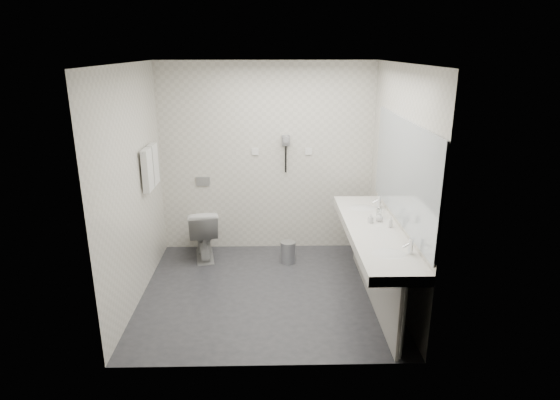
{
  "coord_description": "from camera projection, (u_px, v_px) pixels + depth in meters",
  "views": [
    {
      "loc": [
        0.04,
        -4.77,
        2.65
      ],
      "look_at": [
        0.15,
        0.15,
        1.05
      ],
      "focal_mm": 30.23,
      "sensor_mm": 36.0,
      "label": 1
    }
  ],
  "objects": [
    {
      "name": "vanity_post_far",
      "position": [
        359.0,
        233.0,
        6.06
      ],
      "size": [
        0.06,
        0.06,
        0.75
      ],
      "primitive_type": "cylinder",
      "color": "silver",
      "rests_on": "floor"
    },
    {
      "name": "vanity_counter",
      "position": [
        374.0,
        232.0,
        4.94
      ],
      "size": [
        0.55,
        2.2,
        0.1
      ],
      "primitive_type": "cube",
      "color": "silver",
      "rests_on": "floor"
    },
    {
      "name": "wall_right",
      "position": [
        398.0,
        186.0,
        5.0
      ],
      "size": [
        0.0,
        2.6,
        2.6
      ],
      "primitive_type": "plane",
      "rotation": [
        1.57,
        0.0,
        -1.57
      ],
      "color": "beige",
      "rests_on": "floor"
    },
    {
      "name": "faucet_far",
      "position": [
        379.0,
        202.0,
        5.52
      ],
      "size": [
        0.04,
        0.04,
        0.15
      ],
      "primitive_type": "cylinder",
      "color": "silver",
      "rests_on": "vanity_counter"
    },
    {
      "name": "wall_front",
      "position": [
        265.0,
        233.0,
        3.73
      ],
      "size": [
        2.8,
        0.0,
        2.8
      ],
      "primitive_type": "plane",
      "rotation": [
        -1.57,
        0.0,
        0.0
      ],
      "color": "beige",
      "rests_on": "floor"
    },
    {
      "name": "switch_plate_b",
      "position": [
        309.0,
        151.0,
        6.17
      ],
      "size": [
        0.09,
        0.02,
        0.09
      ],
      "primitive_type": "cube",
      "color": "white",
      "rests_on": "wall_back"
    },
    {
      "name": "mirror",
      "position": [
        403.0,
        172.0,
        4.74
      ],
      "size": [
        0.02,
        2.2,
        1.05
      ],
      "primitive_type": "cube",
      "color": "#B2BCC6",
      "rests_on": "wall_right"
    },
    {
      "name": "dryer_cord",
      "position": [
        286.0,
        159.0,
        6.16
      ],
      "size": [
        0.02,
        0.02,
        0.35
      ],
      "primitive_type": "cylinder",
      "color": "black",
      "rests_on": "dryer_cradle"
    },
    {
      "name": "basin_far",
      "position": [
        362.0,
        209.0,
        5.55
      ],
      "size": [
        0.4,
        0.31,
        0.05
      ],
      "primitive_type": "ellipsoid",
      "color": "white",
      "rests_on": "vanity_counter"
    },
    {
      "name": "vanity_post_near",
      "position": [
        402.0,
        323.0,
        4.08
      ],
      "size": [
        0.06,
        0.06,
        0.75
      ],
      "primitive_type": "cylinder",
      "color": "silver",
      "rests_on": "floor"
    },
    {
      "name": "toilet",
      "position": [
        203.0,
        233.0,
        6.15
      ],
      "size": [
        0.49,
        0.73,
        0.68
      ],
      "primitive_type": "imported",
      "rotation": [
        0.0,
        0.0,
        3.31
      ],
      "color": "white",
      "rests_on": "floor"
    },
    {
      "name": "soap_bottle_b",
      "position": [
        379.0,
        217.0,
        5.09
      ],
      "size": [
        0.11,
        0.11,
        0.1
      ],
      "primitive_type": "imported",
      "rotation": [
        0.0,
        0.0,
        -0.62
      ],
      "color": "beige",
      "rests_on": "vanity_counter"
    },
    {
      "name": "flush_plate",
      "position": [
        203.0,
        181.0,
        6.26
      ],
      "size": [
        0.18,
        0.02,
        0.12
      ],
      "primitive_type": "cube",
      "color": "#B2B5BA",
      "rests_on": "wall_back"
    },
    {
      "name": "bin_lid",
      "position": [
        288.0,
        242.0,
        6.01
      ],
      "size": [
        0.19,
        0.19,
        0.02
      ],
      "primitive_type": "cylinder",
      "color": "#B2B5BA",
      "rests_on": "pedal_bin"
    },
    {
      "name": "ceiling",
      "position": [
        265.0,
        63.0,
        4.58
      ],
      "size": [
        2.8,
        2.8,
        0.0
      ],
      "primitive_type": "plane",
      "rotation": [
        3.14,
        0.0,
        0.0
      ],
      "color": "silver",
      "rests_on": "wall_back"
    },
    {
      "name": "soap_bottle_a",
      "position": [
        371.0,
        218.0,
        5.05
      ],
      "size": [
        0.06,
        0.06,
        0.1
      ],
      "primitive_type": "imported",
      "rotation": [
        0.0,
        0.0,
        0.6
      ],
      "color": "beige",
      "rests_on": "vanity_counter"
    },
    {
      "name": "basin_near",
      "position": [
        389.0,
        255.0,
        4.31
      ],
      "size": [
        0.4,
        0.31,
        0.05
      ],
      "primitive_type": "ellipsoid",
      "color": "white",
      "rests_on": "vanity_counter"
    },
    {
      "name": "pedal_bin",
      "position": [
        288.0,
        253.0,
        6.05
      ],
      "size": [
        0.23,
        0.23,
        0.27
      ],
      "primitive_type": "cylinder",
      "rotation": [
        0.0,
        0.0,
        0.2
      ],
      "color": "#B2B5BA",
      "rests_on": "floor"
    },
    {
      "name": "wall_back",
      "position": [
        267.0,
        159.0,
        6.2
      ],
      "size": [
        2.8,
        0.0,
        2.8
      ],
      "primitive_type": "plane",
      "rotation": [
        1.57,
        0.0,
        0.0
      ],
      "color": "beige",
      "rests_on": "floor"
    },
    {
      "name": "floor",
      "position": [
        267.0,
        292.0,
        5.35
      ],
      "size": [
        2.8,
        2.8,
        0.0
      ],
      "primitive_type": "plane",
      "color": "#2A2A30",
      "rests_on": "ground"
    },
    {
      "name": "towel_far",
      "position": [
        153.0,
        164.0,
        5.57
      ],
      "size": [
        0.07,
        0.24,
        0.48
      ],
      "primitive_type": "cube",
      "color": "silver",
      "rests_on": "towel_rail"
    },
    {
      "name": "switch_plate_a",
      "position": [
        255.0,
        152.0,
        6.16
      ],
      "size": [
        0.09,
        0.02,
        0.09
      ],
      "primitive_type": "cube",
      "color": "white",
      "rests_on": "wall_back"
    },
    {
      "name": "vanity_panel",
      "position": [
        373.0,
        269.0,
        5.07
      ],
      "size": [
        0.03,
        2.15,
        0.75
      ],
      "primitive_type": "cube",
      "color": "#9B9893",
      "rests_on": "floor"
    },
    {
      "name": "soap_bottle_c",
      "position": [
        391.0,
        222.0,
        4.92
      ],
      "size": [
        0.06,
        0.06,
        0.12
      ],
      "primitive_type": "imported",
      "rotation": [
        0.0,
        0.0,
        0.43
      ],
      "color": "beige",
      "rests_on": "vanity_counter"
    },
    {
      "name": "towel_near",
      "position": [
        147.0,
        170.0,
        5.3
      ],
      "size": [
        0.07,
        0.24,
        0.48
      ],
      "primitive_type": "cube",
      "color": "silver",
      "rests_on": "towel_rail"
    },
    {
      "name": "faucet_near",
      "position": [
        411.0,
        246.0,
        4.29
      ],
      "size": [
        0.04,
        0.04,
        0.15
      ],
      "primitive_type": "cylinder",
      "color": "silver",
      "rests_on": "vanity_counter"
    },
    {
      "name": "towel_rail",
      "position": [
        148.0,
        148.0,
        5.37
      ],
      "size": [
        0.02,
        0.62,
        0.02
      ],
      "primitive_type": "cylinder",
      "rotation": [
        1.57,
        0.0,
        0.0
      ],
      "color": "silver",
      "rests_on": "wall_left"
    },
    {
      "name": "dryer_cradle",
      "position": [
        286.0,
        140.0,
        6.1
      ],
      "size": [
        0.1,
        0.04,
        0.14
      ],
      "primitive_type": "cube",
      "color": "gray",
      "rests_on": "wall_back"
    },
    {
      "name": "dryer_barrel",
      "position": [
        286.0,
        139.0,
        6.03
      ],
      "size": [
        0.08,
        0.14,
        0.08
      ],
      "primitive_type": "cylinder",
      "rotation": [
        1.57,
        0.0,
        0.0
      ],
      "color": "gray",
      "rests_on": "dryer_cradle"
    },
    {
      "name": "glass_left",
      "position": [
        379.0,
        213.0,
        5.21
      ],
      "size": [
        0.07,
        0.07,
        0.1
      ],
      "primitive_type": "cylinder",
      "rotation": [
        0.0,
        0.0,
        0.41
      ],
      "color": "silver",
      "rests_on": "vanity_counter"
    },
    {
      "name": "wall_left",
      "position": [
        133.0,
        187.0,
        4.94
      ],
      "size": [
        0.0,
        2.6,
        2.6
      ],
      "primitive_type": "plane",
      "rotation": [
        1.57,
        0.0,
        1.57
      ],
      "color": "beige",
      "rests_on": "floor"
    }
  ]
}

